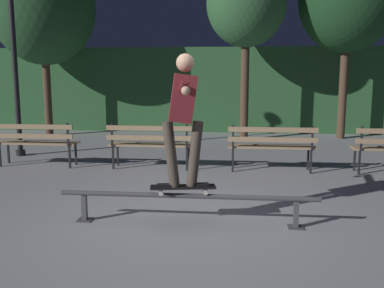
% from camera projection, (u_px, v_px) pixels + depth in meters
% --- Properties ---
extents(ground_plane, '(90.00, 90.00, 0.00)m').
position_uv_depth(ground_plane, '(188.00, 223.00, 5.27)').
color(ground_plane, '#99999E').
extents(hedge_backdrop, '(24.00, 1.20, 2.58)m').
position_uv_depth(hedge_backdrop, '(218.00, 90.00, 13.71)').
color(hedge_backdrop, '#2D5B33').
rests_on(hedge_backdrop, ground).
extents(grind_rail, '(3.13, 0.18, 0.38)m').
position_uv_depth(grind_rail, '(188.00, 200.00, 5.19)').
color(grind_rail, '#47474C').
rests_on(grind_rail, ground).
extents(skateboard, '(0.80, 0.33, 0.09)m').
position_uv_depth(skateboard, '(183.00, 187.00, 5.17)').
color(skateboard, black).
rests_on(skateboard, grind_rail).
extents(skateboarder, '(0.63, 1.39, 1.56)m').
position_uv_depth(skateboarder, '(183.00, 109.00, 5.02)').
color(skateboarder, black).
rests_on(skateboarder, skateboard).
extents(park_bench_leftmost, '(1.60, 0.42, 0.88)m').
position_uv_depth(park_bench_leftmost, '(35.00, 139.00, 8.37)').
color(park_bench_leftmost, black).
rests_on(park_bench_leftmost, ground).
extents(park_bench_left_center, '(1.60, 0.42, 0.88)m').
position_uv_depth(park_bench_left_center, '(150.00, 141.00, 8.15)').
color(park_bench_left_center, black).
rests_on(park_bench_left_center, ground).
extents(park_bench_right_center, '(1.60, 0.42, 0.88)m').
position_uv_depth(park_bench_right_center, '(272.00, 143.00, 7.93)').
color(park_bench_right_center, black).
rests_on(park_bench_right_center, ground).
extents(tree_behind_benches, '(2.10, 2.10, 4.78)m').
position_uv_depth(tree_behind_benches, '(246.00, 4.00, 11.33)').
color(tree_behind_benches, '#4C3828').
rests_on(tree_behind_benches, ground).
extents(tree_far_left, '(2.92, 2.92, 5.24)m').
position_uv_depth(tree_far_left, '(43.00, 7.00, 12.12)').
color(tree_far_left, '#4C3828').
rests_on(tree_far_left, ground).
extents(lamp_post_left, '(0.32, 0.32, 3.90)m').
position_uv_depth(lamp_post_left, '(13.00, 41.00, 9.20)').
color(lamp_post_left, black).
rests_on(lamp_post_left, ground).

